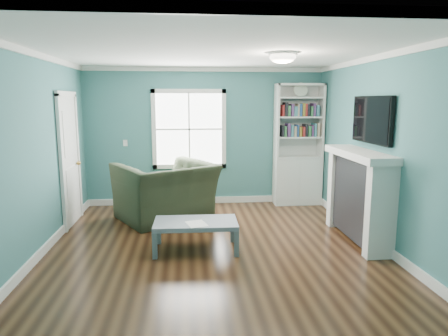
{
  "coord_description": "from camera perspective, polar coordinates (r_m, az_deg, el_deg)",
  "views": [
    {
      "loc": [
        -0.36,
        -5.12,
        1.99
      ],
      "look_at": [
        0.17,
        0.4,
        1.05
      ],
      "focal_mm": 32.0,
      "sensor_mm": 36.0,
      "label": 1
    }
  ],
  "objects": [
    {
      "name": "floor",
      "position": [
        5.5,
        -1.36,
        -11.56
      ],
      "size": [
        5.0,
        5.0,
        0.0
      ],
      "primitive_type": "plane",
      "color": "black",
      "rests_on": "ground"
    },
    {
      "name": "room_walls",
      "position": [
        5.15,
        -1.43,
        5.09
      ],
      "size": [
        5.0,
        5.0,
        5.0
      ],
      "color": "#3E7678",
      "rests_on": "ground"
    },
    {
      "name": "trim",
      "position": [
        5.19,
        -1.41,
        1.29
      ],
      "size": [
        4.5,
        5.0,
        2.6
      ],
      "color": "white",
      "rests_on": "ground"
    },
    {
      "name": "window",
      "position": [
        7.62,
        -5.0,
        5.54
      ],
      "size": [
        1.4,
        0.06,
        1.5
      ],
      "color": "white",
      "rests_on": "room_walls"
    },
    {
      "name": "bookshelf",
      "position": [
        7.79,
        10.48,
        1.61
      ],
      "size": [
        0.9,
        0.35,
        2.31
      ],
      "color": "silver",
      "rests_on": "ground"
    },
    {
      "name": "fireplace",
      "position": [
        6.0,
        18.73,
        -3.91
      ],
      "size": [
        0.44,
        1.58,
        1.3
      ],
      "color": "black",
      "rests_on": "ground"
    },
    {
      "name": "tv",
      "position": [
        5.91,
        20.38,
        6.48
      ],
      "size": [
        0.06,
        1.1,
        0.65
      ],
      "primitive_type": "cube",
      "color": "black",
      "rests_on": "fireplace"
    },
    {
      "name": "door",
      "position": [
        6.84,
        -21.19,
        1.28
      ],
      "size": [
        0.12,
        0.98,
        2.17
      ],
      "color": "silver",
      "rests_on": "ground"
    },
    {
      "name": "ceiling_fixture",
      "position": [
        5.4,
        8.39,
        15.49
      ],
      "size": [
        0.38,
        0.38,
        0.15
      ],
      "color": "white",
      "rests_on": "room_walls"
    },
    {
      "name": "light_switch",
      "position": [
        7.73,
        -13.92,
        3.49
      ],
      "size": [
        0.08,
        0.01,
        0.12
      ],
      "primitive_type": "cube",
      "color": "white",
      "rests_on": "room_walls"
    },
    {
      "name": "recliner",
      "position": [
        6.75,
        -8.37,
        -2.0
      ],
      "size": [
        1.74,
        1.56,
        1.28
      ],
      "primitive_type": "imported",
      "rotation": [
        0.0,
        0.0,
        -2.61
      ],
      "color": "#222D1C",
      "rests_on": "ground"
    },
    {
      "name": "coffee_table",
      "position": [
        5.39,
        -4.06,
        -8.09
      ],
      "size": [
        1.12,
        0.63,
        0.4
      ],
      "rotation": [
        0.0,
        0.0,
        -0.02
      ],
      "color": "#556066",
      "rests_on": "ground"
    },
    {
      "name": "paper_sheet",
      "position": [
        5.25,
        -3.94,
        -7.96
      ],
      "size": [
        0.31,
        0.36,
        0.0
      ],
      "primitive_type": "cube",
      "rotation": [
        0.0,
        0.0,
        0.27
      ],
      "color": "white",
      "rests_on": "coffee_table"
    }
  ]
}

